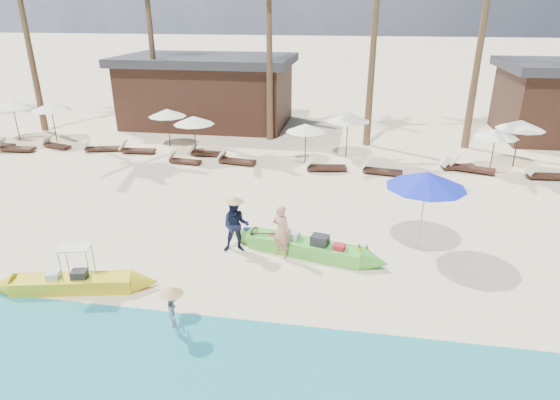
% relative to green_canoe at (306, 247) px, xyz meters
% --- Properties ---
extents(ground, '(240.00, 240.00, 0.00)m').
position_rel_green_canoe_xyz_m(ground, '(-0.26, -1.04, -0.25)').
color(ground, beige).
rests_on(ground, ground).
extents(green_canoe, '(5.67, 1.70, 0.73)m').
position_rel_green_canoe_xyz_m(green_canoe, '(0.00, 0.00, 0.00)').
color(green_canoe, green).
rests_on(green_canoe, ground).
extents(yellow_canoe, '(5.03, 1.43, 1.32)m').
position_rel_green_canoe_xyz_m(yellow_canoe, '(-5.96, -3.02, -0.03)').
color(yellow_canoe, yellow).
rests_on(yellow_canoe, ground).
extents(tourist, '(0.73, 0.63, 1.70)m').
position_rel_green_canoe_xyz_m(tourist, '(-0.72, -0.23, 0.60)').
color(tourist, tan).
rests_on(tourist, ground).
extents(vendor_green, '(0.95, 0.80, 1.72)m').
position_rel_green_canoe_xyz_m(vendor_green, '(-2.16, -0.13, 0.62)').
color(vendor_green, '#131934').
rests_on(vendor_green, ground).
extents(vendor_yellow, '(0.55, 0.70, 0.94)m').
position_rel_green_canoe_xyz_m(vendor_yellow, '(-2.59, -4.25, 0.41)').
color(vendor_yellow, gray).
rests_on(vendor_yellow, ground).
extents(blue_umbrella, '(2.41, 2.41, 2.59)m').
position_rel_green_canoe_xyz_m(blue_umbrella, '(3.48, 0.93, 2.09)').
color(blue_umbrella, '#99999E').
rests_on(blue_umbrella, ground).
extents(resort_parasol_1, '(2.25, 2.25, 2.32)m').
position_rel_green_canoe_xyz_m(resort_parasol_1, '(-17.80, 10.59, 1.85)').
color(resort_parasol_1, '#392017').
rests_on(resort_parasol_1, ground).
extents(lounger_1_right, '(2.02, 0.75, 0.67)m').
position_rel_green_canoe_xyz_m(lounger_1_right, '(-16.55, 8.50, -0.02)').
color(lounger_1_right, '#392017').
rests_on(lounger_1_right, ground).
extents(resort_parasol_2, '(2.17, 2.17, 2.24)m').
position_rel_green_canoe_xyz_m(resort_parasol_2, '(-15.46, 10.62, 1.77)').
color(resort_parasol_2, '#392017').
rests_on(resort_parasol_2, ground).
extents(lounger_2_left, '(1.78, 0.99, 0.58)m').
position_rel_green_canoe_xyz_m(lounger_2_left, '(-14.79, 9.49, -0.05)').
color(lounger_2_left, '#392017').
rests_on(lounger_2_left, ground).
extents(resort_parasol_3, '(2.01, 2.01, 2.07)m').
position_rel_green_canoe_xyz_m(resort_parasol_3, '(-8.76, 10.81, 1.62)').
color(resort_parasol_3, '#392017').
rests_on(resort_parasol_3, ground).
extents(lounger_3_left, '(1.92, 1.04, 0.62)m').
position_rel_green_canoe_xyz_m(lounger_3_left, '(-12.09, 9.31, -0.04)').
color(lounger_3_left, '#392017').
rests_on(lounger_3_left, ground).
extents(lounger_3_right, '(1.88, 0.68, 0.63)m').
position_rel_green_canoe_xyz_m(lounger_3_right, '(-10.05, 9.30, -0.04)').
color(lounger_3_right, '#392017').
rests_on(lounger_3_right, ground).
extents(resort_parasol_4, '(2.04, 2.04, 2.10)m').
position_rel_green_canoe_xyz_m(resort_parasol_4, '(-6.72, 9.22, 1.65)').
color(resort_parasol_4, '#392017').
rests_on(resort_parasol_4, ground).
extents(lounger_4_left, '(1.69, 0.70, 0.56)m').
position_rel_green_canoe_xyz_m(lounger_4_left, '(-6.98, 8.06, -0.06)').
color(lounger_4_left, '#392017').
rests_on(lounger_4_left, ground).
extents(lounger_4_right, '(1.84, 0.64, 0.62)m').
position_rel_green_canoe_xyz_m(lounger_4_right, '(-6.26, 9.47, -0.04)').
color(lounger_4_right, '#392017').
rests_on(lounger_4_right, ground).
extents(resort_parasol_5, '(1.91, 1.91, 1.97)m').
position_rel_green_canoe_xyz_m(resort_parasol_5, '(-1.09, 9.06, 1.53)').
color(resort_parasol_5, '#392017').
rests_on(resort_parasol_5, ground).
extents(lounger_5_left, '(1.94, 0.85, 0.64)m').
position_rel_green_canoe_xyz_m(lounger_5_left, '(-4.47, 8.41, -0.03)').
color(lounger_5_left, '#392017').
rests_on(lounger_5_left, ground).
extents(resort_parasol_6, '(2.21, 2.21, 2.27)m').
position_rel_green_canoe_xyz_m(resort_parasol_6, '(0.85, 10.57, 1.80)').
color(resort_parasol_6, '#392017').
rests_on(resort_parasol_6, ground).
extents(lounger_6_left, '(2.02, 0.93, 0.66)m').
position_rel_green_canoe_xyz_m(lounger_6_left, '(-0.11, 8.09, -0.03)').
color(lounger_6_left, '#392017').
rests_on(lounger_6_left, ground).
extents(lounger_6_right, '(1.91, 0.84, 0.63)m').
position_rel_green_canoe_xyz_m(lounger_6_right, '(2.48, 8.06, -0.04)').
color(lounger_6_right, '#392017').
rests_on(lounger_6_right, ground).
extents(resort_parasol_7, '(1.98, 1.98, 2.04)m').
position_rel_green_canoe_xyz_m(resort_parasol_7, '(7.55, 9.26, 1.59)').
color(resort_parasol_7, '#392017').
rests_on(resort_parasol_7, ground).
extents(lounger_7_left, '(1.75, 1.02, 0.57)m').
position_rel_green_canoe_xyz_m(lounger_7_left, '(6.05, 9.33, -0.06)').
color(lounger_7_left, '#392017').
rests_on(lounger_7_left, ground).
extents(lounger_7_right, '(2.08, 1.17, 0.68)m').
position_rel_green_canoe_xyz_m(lounger_7_right, '(6.63, 9.09, -0.02)').
color(lounger_7_right, '#392017').
rests_on(lounger_7_right, ground).
extents(resort_parasol_8, '(2.19, 2.19, 2.26)m').
position_rel_green_canoe_xyz_m(resort_parasol_8, '(8.84, 10.25, 1.79)').
color(resort_parasol_8, '#392017').
rests_on(resort_parasol_8, ground).
extents(lounger_8_left, '(1.94, 0.73, 0.64)m').
position_rel_green_canoe_xyz_m(lounger_8_left, '(9.76, 8.58, -0.03)').
color(lounger_8_left, '#392017').
rests_on(lounger_8_left, ground).
extents(pavilion_west, '(10.80, 6.60, 4.30)m').
position_rel_green_canoe_xyz_m(pavilion_west, '(-8.26, 16.46, 1.94)').
color(pavilion_west, '#392017').
rests_on(pavilion_west, ground).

